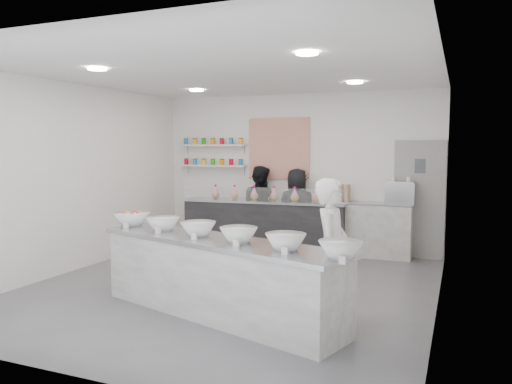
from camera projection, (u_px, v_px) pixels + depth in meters
floor at (230, 287)px, 7.05m from camera, size 6.00×6.00×0.00m
ceiling at (229, 72)px, 6.79m from camera, size 6.00×6.00×0.00m
back_wall at (296, 172)px, 9.68m from camera, size 5.50×0.00×5.50m
left_wall at (74, 177)px, 7.96m from camera, size 0.00×6.00×6.00m
right_wall at (440, 188)px, 5.88m from camera, size 0.00×6.00×6.00m
back_door at (419, 200)px, 8.82m from camera, size 0.88×0.04×2.10m
pattern_panel at (279, 149)px, 9.75m from camera, size 1.25×0.03×1.20m
jar_shelf_lower at (213, 166)px, 10.25m from camera, size 1.45×0.22×0.04m
jar_shelf_upper at (213, 145)px, 10.21m from camera, size 1.45×0.22×0.04m
preserve_jars at (213, 152)px, 10.20m from camera, size 1.45×0.10×0.56m
downlight_0 at (97, 69)px, 6.40m from camera, size 0.24×0.24×0.02m
downlight_1 at (307, 53)px, 5.34m from camera, size 0.24×0.24×0.02m
downlight_2 at (197, 90)px, 8.79m from camera, size 0.24×0.24×0.02m
downlight_3 at (355, 83)px, 7.73m from camera, size 0.24×0.24×0.02m
prep_counter at (218, 277)px, 5.85m from camera, size 3.42×1.69×0.91m
back_bar at (264, 226)px, 9.53m from camera, size 3.17×0.78×0.97m
sneeze_guard at (260, 195)px, 9.21m from camera, size 3.09×0.22×0.27m
espresso_ledge at (374, 230)px, 8.98m from camera, size 1.33×0.42×0.99m
espresso_machine at (400, 193)px, 8.75m from camera, size 0.50×0.34×0.38m
cup_stacks at (344, 193)px, 9.13m from camera, size 0.24×0.24×0.31m
prep_bowls at (218, 232)px, 5.80m from camera, size 3.68×1.58×0.17m
label_cards at (209, 245)px, 5.28m from camera, size 3.31×0.04×0.07m
cookie_bags at (264, 193)px, 9.47m from camera, size 2.16×0.30×0.27m
woman_prep at (332, 252)px, 5.54m from camera, size 0.41×0.61×1.64m
staff_left at (260, 207)px, 9.80m from camera, size 0.90×0.78×1.62m
staff_right at (297, 210)px, 9.51m from camera, size 0.85×0.63×1.59m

